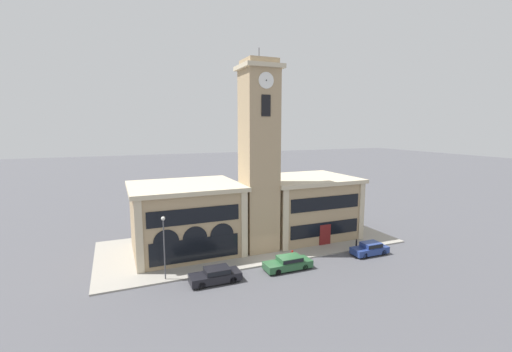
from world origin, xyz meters
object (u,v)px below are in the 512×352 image
parked_car_near (216,275)px  bollard (356,244)px  street_lamp (164,239)px  parked_car_mid (288,263)px  parked_car_far (370,248)px  fire_hydrant (292,254)px

parked_car_near → bollard: (17.33, 1.89, -0.05)m
parked_car_near → street_lamp: bearing=-27.2°
parked_car_near → bollard: bearing=-173.7°
bollard → parked_car_near: bearing=-173.8°
parked_car_near → street_lamp: street_lamp is taller
street_lamp → bollard: street_lamp is taller
parked_car_mid → street_lamp: (-11.62, 2.15, 3.32)m
street_lamp → parked_car_mid: bearing=-10.5°
parked_car_far → bollard: size_ratio=3.91×
parked_car_far → bollard: bearing=-79.8°
parked_car_mid → bollard: bearing=-169.1°
parked_car_far → fire_hydrant: 8.86m
parked_car_far → fire_hydrant: size_ratio=4.78×
parked_car_far → street_lamp: size_ratio=0.70×
parked_car_near → parked_car_mid: parked_car_near is taller
fire_hydrant → street_lamp: bearing=179.7°
parked_car_mid → street_lamp: 12.28m
street_lamp → fire_hydrant: 13.67m
parked_car_near → parked_car_far: (17.67, 0.00, -0.01)m
parked_car_mid → bollard: 10.06m
street_lamp → fire_hydrant: bearing=-0.3°
parked_car_mid → parked_car_far: 10.22m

